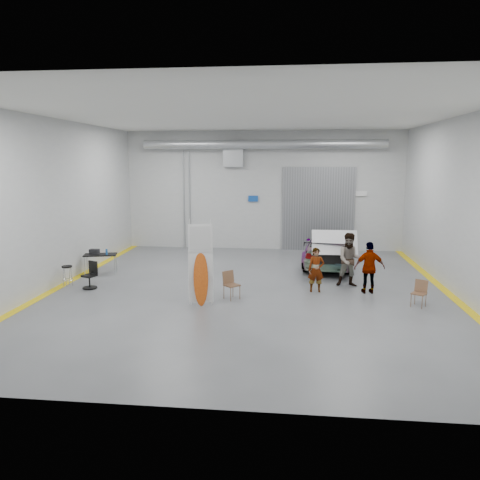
# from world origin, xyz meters

# --- Properties ---
(ground) EXTENTS (16.00, 16.00, 0.00)m
(ground) POSITION_xyz_m (0.00, 0.00, 0.00)
(ground) COLOR #57595D
(ground) RESTS_ON ground
(room_shell) EXTENTS (14.02, 16.18, 6.01)m
(room_shell) POSITION_xyz_m (0.24, 2.22, 4.08)
(room_shell) COLOR #B1B4B6
(room_shell) RESTS_ON ground
(sedan_car) EXTENTS (2.64, 5.29, 1.47)m
(sedan_car) POSITION_xyz_m (3.09, 4.38, 0.74)
(sedan_car) COLOR white
(sedan_car) RESTS_ON ground
(person_a) EXTENTS (0.58, 0.39, 1.55)m
(person_a) POSITION_xyz_m (2.32, 0.13, 0.78)
(person_a) COLOR #92734F
(person_a) RESTS_ON ground
(person_b) EXTENTS (0.97, 0.76, 1.96)m
(person_b) POSITION_xyz_m (3.57, 0.99, 0.98)
(person_b) COLOR slate
(person_b) RESTS_ON ground
(person_c) EXTENTS (1.07, 0.52, 1.79)m
(person_c) POSITION_xyz_m (4.13, 0.15, 0.90)
(person_c) COLOR #A25D36
(person_c) RESTS_ON ground
(surfboard_display) EXTENTS (0.77, 0.32, 2.74)m
(surfboard_display) POSITION_xyz_m (-1.39, -1.84, 1.11)
(surfboard_display) COLOR white
(surfboard_display) RESTS_ON ground
(folding_chair_near) EXTENTS (0.61, 0.69, 0.92)m
(folding_chair_near) POSITION_xyz_m (-0.47, -1.05, 0.29)
(folding_chair_near) COLOR brown
(folding_chair_near) RESTS_ON ground
(folding_chair_far) EXTENTS (0.54, 0.59, 0.83)m
(folding_chair_far) POSITION_xyz_m (5.42, -1.26, 0.26)
(folding_chair_far) COLOR brown
(folding_chair_far) RESTS_ON ground
(shop_stool) EXTENTS (0.38, 0.38, 0.75)m
(shop_stool) POSITION_xyz_m (-6.61, -0.10, 0.37)
(shop_stool) COLOR black
(shop_stool) RESTS_ON ground
(work_table) EXTENTS (1.38, 0.91, 1.03)m
(work_table) POSITION_xyz_m (-6.24, 1.88, 0.80)
(work_table) COLOR #9B9EA3
(work_table) RESTS_ON ground
(office_chair) EXTENTS (0.55, 0.58, 0.95)m
(office_chair) POSITION_xyz_m (-5.67, -0.29, 0.42)
(office_chair) COLOR black
(office_chair) RESTS_ON ground
(trunk_lid) EXTENTS (1.72, 1.04, 0.04)m
(trunk_lid) POSITION_xyz_m (3.09, 2.09, 1.49)
(trunk_lid) COLOR silver
(trunk_lid) RESTS_ON sedan_car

